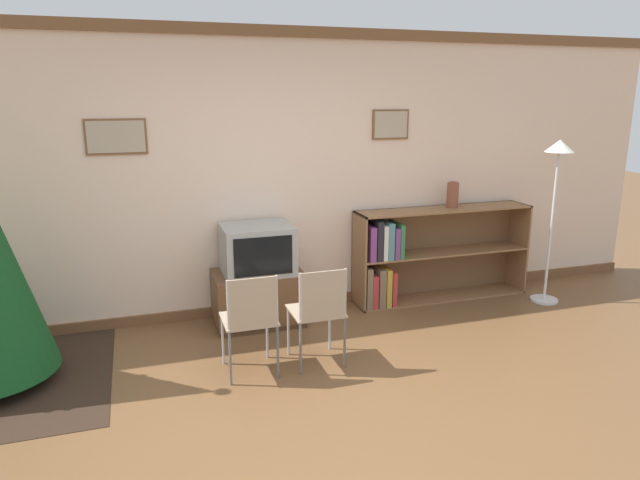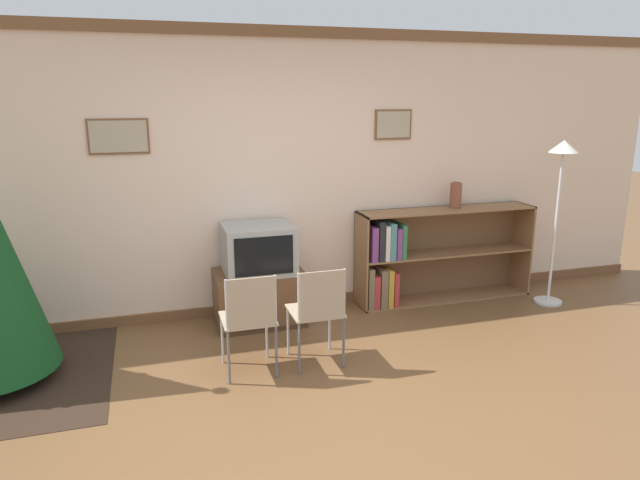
# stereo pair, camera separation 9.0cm
# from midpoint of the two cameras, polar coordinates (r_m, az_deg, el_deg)

# --- Properties ---
(ground_plane) EXTENTS (24.00, 24.00, 0.00)m
(ground_plane) POSITION_cam_midpoint_polar(r_m,az_deg,el_deg) (3.92, 1.69, -18.06)
(ground_plane) COLOR brown
(wall_back) EXTENTS (8.67, 0.11, 2.70)m
(wall_back) POSITION_cam_midpoint_polar(r_m,az_deg,el_deg) (5.48, -6.06, 6.45)
(wall_back) COLOR beige
(wall_back) RESTS_ON ground_plane
(tv_console) EXTENTS (0.82, 0.54, 0.50)m
(tv_console) POSITION_cam_midpoint_polar(r_m,az_deg,el_deg) (5.40, -6.64, -5.75)
(tv_console) COLOR #4C311E
(tv_console) RESTS_ON ground_plane
(television) EXTENTS (0.64, 0.53, 0.45)m
(television) POSITION_cam_midpoint_polar(r_m,az_deg,el_deg) (5.25, -6.79, -0.91)
(television) COLOR #9E9E99
(television) RESTS_ON tv_console
(folding_chair_left) EXTENTS (0.40, 0.40, 0.82)m
(folding_chair_left) POSITION_cam_midpoint_polar(r_m,az_deg,el_deg) (4.34, -7.53, -7.77)
(folding_chair_left) COLOR tan
(folding_chair_left) RESTS_ON ground_plane
(folding_chair_right) EXTENTS (0.40, 0.40, 0.82)m
(folding_chair_right) POSITION_cam_midpoint_polar(r_m,az_deg,el_deg) (4.46, -0.66, -7.02)
(folding_chair_right) COLOR tan
(folding_chair_right) RESTS_ON ground_plane
(bookshelf) EXTENTS (1.89, 0.36, 0.96)m
(bookshelf) POSITION_cam_midpoint_polar(r_m,az_deg,el_deg) (5.95, 8.79, -1.67)
(bookshelf) COLOR olive
(bookshelf) RESTS_ON ground_plane
(vase) EXTENTS (0.12, 0.12, 0.27)m
(vase) POSITION_cam_midpoint_polar(r_m,az_deg,el_deg) (6.03, 12.71, 4.47)
(vase) COLOR brown
(vase) RESTS_ON bookshelf
(standing_lamp) EXTENTS (0.28, 0.28, 1.67)m
(standing_lamp) POSITION_cam_midpoint_polar(r_m,az_deg,el_deg) (6.13, 22.17, 5.65)
(standing_lamp) COLOR silver
(standing_lamp) RESTS_ON ground_plane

